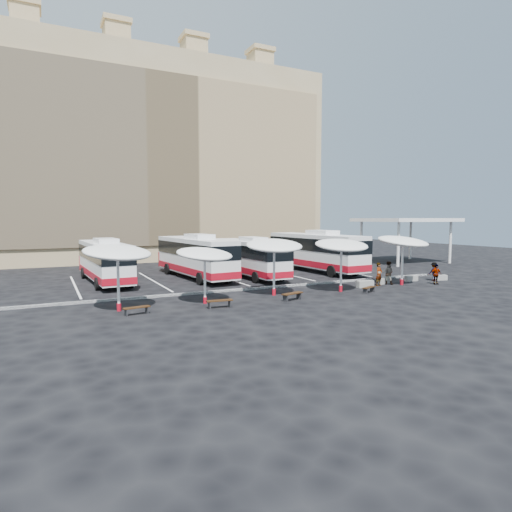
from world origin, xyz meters
name	(u,v)px	position (x,y,z in m)	size (l,w,h in m)	color
ground	(262,290)	(0.00, 0.00, 0.00)	(120.00, 120.00, 0.00)	black
sandstone_building	(156,164)	(0.00, 31.87, 12.63)	(42.00, 18.25, 29.60)	tan
service_canopy	(406,221)	(24.00, 10.00, 4.87)	(10.00, 8.00, 5.20)	white
curb_divider	(259,288)	(0.00, 0.50, 0.07)	(34.00, 0.25, 0.15)	black
bay_lines	(221,277)	(0.00, 8.00, 0.01)	(24.15, 12.00, 0.01)	white
bus_0	(104,260)	(-9.71, 8.93, 1.84)	(3.12, 11.49, 3.61)	white
bus_1	(195,255)	(-2.30, 8.30, 1.97)	(3.56, 12.29, 3.85)	white
bus_2	(248,256)	(2.18, 6.93, 1.82)	(2.81, 11.30, 3.57)	white
bus_3	(315,250)	(9.71, 7.55, 2.07)	(3.38, 12.88, 4.05)	white
sunshade_0	(117,253)	(-10.36, -2.71, 3.27)	(4.87, 4.89, 3.85)	white
sunshade_1	(205,254)	(-5.34, -2.83, 3.00)	(4.38, 4.41, 3.53)	white
sunshade_2	(274,246)	(-0.23, -2.23, 3.34)	(4.50, 4.53, 3.94)	white
sunshade_3	(341,245)	(4.70, -3.04, 3.28)	(4.46, 4.50, 3.86)	white
sunshade_4	(403,242)	(10.87, -2.66, 3.38)	(4.53, 4.57, 3.97)	white
wood_bench_0	(137,309)	(-9.67, -4.14, 0.34)	(1.47, 0.61, 0.44)	black
wood_bench_1	(220,302)	(-5.03, -4.45, 0.36)	(1.56, 0.52, 0.47)	black
wood_bench_2	(292,295)	(-0.08, -4.36, 0.37)	(1.64, 0.86, 0.49)	black
wood_bench_3	(369,288)	(6.15, -4.31, 0.32)	(1.38, 0.85, 0.41)	black
conc_bench_0	(365,284)	(7.51, -2.33, 0.25)	(1.34, 0.45, 0.50)	gray
conc_bench_1	(383,281)	(9.92, -1.64, 0.23)	(1.23, 0.41, 0.46)	gray
conc_bench_2	(411,278)	(13.10, -1.48, 0.22)	(1.16, 0.39, 0.44)	gray
conc_bench_3	(440,278)	(15.66, -2.17, 0.22)	(1.17, 0.39, 0.44)	gray
passenger_0	(379,274)	(9.00, -2.16, 0.89)	(0.65, 0.43, 1.78)	black
passenger_1	(388,273)	(10.13, -1.97, 0.91)	(0.88, 0.69, 1.81)	black
passenger_2	(436,274)	(13.43, -3.69, 0.80)	(0.93, 0.39, 1.59)	black
passenger_3	(434,272)	(14.93, -2.19, 0.77)	(0.99, 0.57, 1.54)	black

